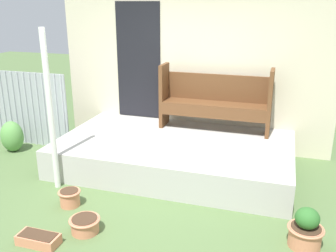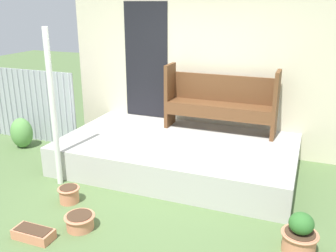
{
  "view_description": "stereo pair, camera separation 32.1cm",
  "coord_description": "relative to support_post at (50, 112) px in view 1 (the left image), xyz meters",
  "views": [
    {
      "loc": [
        1.58,
        -4.09,
        2.46
      ],
      "look_at": [
        0.18,
        0.35,
        0.9
      ],
      "focal_mm": 40.0,
      "sensor_mm": 36.0,
      "label": 1
    },
    {
      "loc": [
        1.88,
        -3.99,
        2.46
      ],
      "look_at": [
        0.18,
        0.35,
        0.9
      ],
      "focal_mm": 40.0,
      "sensor_mm": 36.0,
      "label": 2
    }
  ],
  "objects": [
    {
      "name": "flower_pot_middle",
      "position": [
        0.91,
        -0.85,
        -0.98
      ],
      "size": [
        0.35,
        0.35,
        0.17
      ],
      "color": "tan",
      "rests_on": "ground_plane"
    },
    {
      "name": "support_post",
      "position": [
        0.0,
        0.0,
        0.0
      ],
      "size": [
        0.08,
        0.08,
        2.16
      ],
      "color": "white",
      "rests_on": "ground_plane"
    },
    {
      "name": "bench",
      "position": [
        1.85,
        1.8,
        -0.11
      ],
      "size": [
        1.77,
        0.4,
        1.04
      ],
      "rotation": [
        0.0,
        0.0,
        -0.0
      ],
      "color": "brown",
      "rests_on": "porch_slab"
    },
    {
      "name": "porch_slab",
      "position": [
        1.37,
        1.09,
        -0.86
      ],
      "size": [
        3.49,
        2.01,
        0.45
      ],
      "color": "#B2AFA8",
      "rests_on": "ground_plane"
    },
    {
      "name": "ground_plane",
      "position": [
        1.3,
        0.09,
        -1.08
      ],
      "size": [
        24.0,
        24.0,
        0.0
      ],
      "primitive_type": "plane",
      "color": "#516B3D"
    },
    {
      "name": "planter_box_rect",
      "position": [
        0.55,
        -1.2,
        -1.02
      ],
      "size": [
        0.45,
        0.21,
        0.12
      ],
      "color": "tan",
      "rests_on": "ground_plane"
    },
    {
      "name": "flower_pot_right",
      "position": [
        3.24,
        -0.38,
        -0.89
      ],
      "size": [
        0.38,
        0.38,
        0.45
      ],
      "color": "tan",
      "rests_on": "ground_plane"
    },
    {
      "name": "house_wall",
      "position": [
        1.33,
        2.13,
        0.23
      ],
      "size": [
        4.69,
        0.08,
        2.6
      ],
      "color": "beige",
      "rests_on": "ground_plane"
    },
    {
      "name": "flower_pot_left",
      "position": [
        0.44,
        -0.39,
        -0.96
      ],
      "size": [
        0.28,
        0.28,
        0.21
      ],
      "color": "tan",
      "rests_on": "ground_plane"
    },
    {
      "name": "shrub_by_fence",
      "position": [
        -1.47,
        0.91,
        -0.81
      ],
      "size": [
        0.39,
        0.35,
        0.53
      ],
      "color": "#599347",
      "rests_on": "ground_plane"
    }
  ]
}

